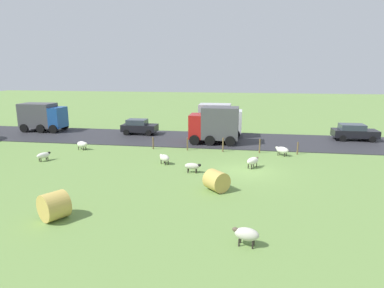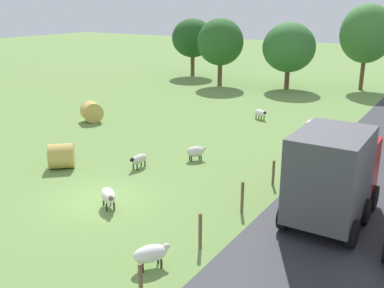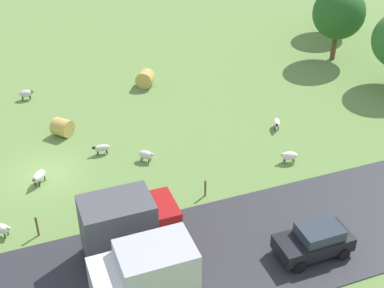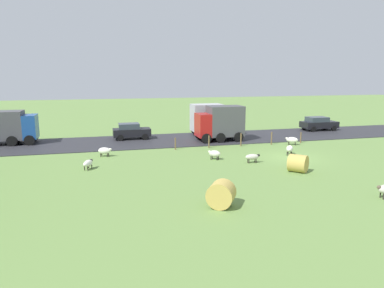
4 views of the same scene
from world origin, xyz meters
name	(u,v)px [view 1 (image 1 of 4)]	position (x,y,z in m)	size (l,w,h in m)	color
ground_plane	(247,171)	(0.00, 0.00, 0.00)	(160.00, 160.00, 0.00)	#6B8E47
road_strip	(247,141)	(10.24, 0.00, 0.03)	(8.00, 80.00, 0.06)	#2D2D33
sheep_0	(192,166)	(-0.92, 3.78, 0.47)	(0.49, 1.18, 0.69)	beige
sheep_1	(253,161)	(0.88, -0.41, 0.53)	(1.25, 1.12, 0.80)	silver
sheep_2	(43,155)	(0.24, 15.88, 0.45)	(1.17, 0.88, 0.68)	white
sheep_3	(164,158)	(0.86, 6.22, 0.48)	(1.02, 1.07, 0.75)	silver
sheep_4	(82,144)	(4.20, 14.64, 0.49)	(0.84, 1.19, 0.77)	white
sheep_5	(246,234)	(-10.31, 0.07, 0.52)	(0.72, 1.17, 0.79)	beige
sheep_6	(282,150)	(4.83, -2.91, 0.49)	(1.06, 1.20, 0.77)	white
hay_bale_0	(217,181)	(-4.15, 1.82, 0.61)	(1.22, 1.22, 1.19)	tan
hay_bale_1	(54,206)	(-9.24, 9.21, 0.68)	(1.36, 1.36, 1.12)	tan
fence_post_0	(298,148)	(5.50, -4.25, 0.54)	(0.12, 0.12, 1.08)	brown
fence_post_1	(260,146)	(5.50, -1.09, 0.62)	(0.12, 0.12, 1.23)	brown
fence_post_2	(223,145)	(5.50, 2.08, 0.62)	(0.12, 0.12, 1.24)	brown
fence_post_3	(187,144)	(5.50, 5.24, 0.58)	(0.12, 0.12, 1.15)	brown
fence_post_4	(153,143)	(5.50, 8.41, 0.54)	(0.12, 0.12, 1.09)	brown
truck_0	(215,124)	(8.59, 3.08, 1.90)	(2.64, 4.66, 3.50)	#B21919
truck_1	(220,119)	(12.15, 2.91, 1.87)	(2.67, 4.50, 3.43)	white
truck_2	(43,116)	(11.91, 23.33, 1.79)	(2.68, 4.91, 3.20)	#1E4C99
car_0	(139,126)	(11.82, 11.76, 0.91)	(2.05, 3.83, 1.64)	black
car_2	(354,132)	(12.22, -10.72, 0.90)	(2.17, 4.26, 1.62)	black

